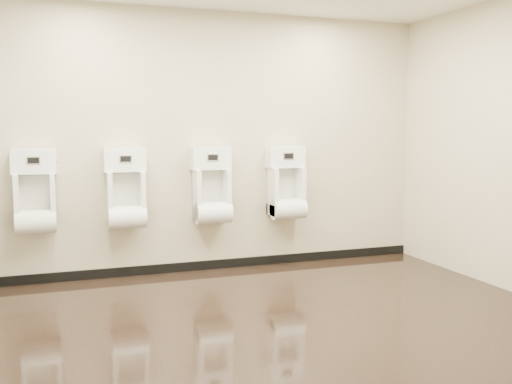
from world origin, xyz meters
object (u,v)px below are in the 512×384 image
(urinal_1, at_px, (126,194))
(urinal_2, at_px, (212,191))
(urinal_3, at_px, (286,188))
(urinal_0, at_px, (35,198))

(urinal_1, distance_m, urinal_2, 0.90)
(urinal_2, relative_size, urinal_3, 1.00)
(urinal_0, relative_size, urinal_1, 1.00)
(urinal_2, bearing_deg, urinal_0, 180.00)
(urinal_3, bearing_deg, urinal_2, 180.00)
(urinal_2, bearing_deg, urinal_3, 0.00)
(urinal_0, relative_size, urinal_3, 1.00)
(urinal_0, relative_size, urinal_2, 1.00)
(urinal_2, height_order, urinal_3, same)
(urinal_0, xyz_separation_m, urinal_2, (1.76, 0.00, 0.00))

